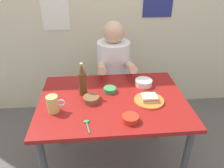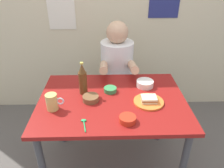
{
  "view_description": "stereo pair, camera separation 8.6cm",
  "coord_description": "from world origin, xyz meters",
  "px_view_note": "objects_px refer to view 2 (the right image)",
  "views": [
    {
      "loc": [
        -0.12,
        -1.36,
        1.65
      ],
      "look_at": [
        0.0,
        0.05,
        0.84
      ],
      "focal_mm": 34.9,
      "sensor_mm": 36.0,
      "label": 1
    },
    {
      "loc": [
        -0.04,
        -1.37,
        1.65
      ],
      "look_at": [
        0.0,
        0.05,
        0.84
      ],
      "focal_mm": 34.9,
      "sensor_mm": 36.0,
      "label": 2
    }
  ],
  "objects_px": {
    "sandwich": "(149,99)",
    "beer_bottle": "(83,80)",
    "person_seated": "(117,62)",
    "stool": "(117,97)",
    "dining_table": "(112,109)",
    "condiment_bowl_brown": "(91,98)",
    "beer_mug": "(52,102)",
    "plate_orange": "(149,102)"
  },
  "relations": [
    {
      "from": "condiment_bowl_brown",
      "to": "stool",
      "type": "bearing_deg",
      "value": 70.93
    },
    {
      "from": "beer_bottle",
      "to": "plate_orange",
      "type": "bearing_deg",
      "value": -16.73
    },
    {
      "from": "dining_table",
      "to": "plate_orange",
      "type": "height_order",
      "value": "plate_orange"
    },
    {
      "from": "dining_table",
      "to": "stool",
      "type": "xyz_separation_m",
      "value": [
        0.07,
        0.63,
        -0.3
      ]
    },
    {
      "from": "stool",
      "to": "sandwich",
      "type": "height_order",
      "value": "sandwich"
    },
    {
      "from": "stool",
      "to": "beer_mug",
      "type": "distance_m",
      "value": 1.0
    },
    {
      "from": "person_seated",
      "to": "beer_mug",
      "type": "bearing_deg",
      "value": -123.2
    },
    {
      "from": "stool",
      "to": "sandwich",
      "type": "relative_size",
      "value": 4.09
    },
    {
      "from": "beer_bottle",
      "to": "condiment_bowl_brown",
      "type": "relative_size",
      "value": 2.18
    },
    {
      "from": "plate_orange",
      "to": "sandwich",
      "type": "distance_m",
      "value": 0.02
    },
    {
      "from": "sandwich",
      "to": "person_seated",
      "type": "bearing_deg",
      "value": 106.48
    },
    {
      "from": "sandwich",
      "to": "condiment_bowl_brown",
      "type": "xyz_separation_m",
      "value": [
        -0.43,
        0.04,
        -0.01
      ]
    },
    {
      "from": "person_seated",
      "to": "beer_bottle",
      "type": "relative_size",
      "value": 2.75
    },
    {
      "from": "dining_table",
      "to": "condiment_bowl_brown",
      "type": "relative_size",
      "value": 9.17
    },
    {
      "from": "stool",
      "to": "beer_bottle",
      "type": "distance_m",
      "value": 0.8
    },
    {
      "from": "dining_table",
      "to": "beer_mug",
      "type": "distance_m",
      "value": 0.46
    },
    {
      "from": "beer_mug",
      "to": "dining_table",
      "type": "bearing_deg",
      "value": 15.91
    },
    {
      "from": "sandwich",
      "to": "beer_mug",
      "type": "bearing_deg",
      "value": -174.8
    },
    {
      "from": "person_seated",
      "to": "sandwich",
      "type": "height_order",
      "value": "person_seated"
    },
    {
      "from": "dining_table",
      "to": "person_seated",
      "type": "bearing_deg",
      "value": 83.94
    },
    {
      "from": "sandwich",
      "to": "beer_bottle",
      "type": "relative_size",
      "value": 0.42
    },
    {
      "from": "stool",
      "to": "condiment_bowl_brown",
      "type": "distance_m",
      "value": 0.8
    },
    {
      "from": "condiment_bowl_brown",
      "to": "beer_mug",
      "type": "bearing_deg",
      "value": -159.26
    },
    {
      "from": "sandwich",
      "to": "beer_mug",
      "type": "relative_size",
      "value": 0.87
    },
    {
      "from": "sandwich",
      "to": "beer_bottle",
      "type": "xyz_separation_m",
      "value": [
        -0.49,
        0.15,
        0.09
      ]
    },
    {
      "from": "dining_table",
      "to": "beer_bottle",
      "type": "bearing_deg",
      "value": 157.96
    },
    {
      "from": "sandwich",
      "to": "beer_bottle",
      "type": "distance_m",
      "value": 0.52
    },
    {
      "from": "sandwich",
      "to": "beer_mug",
      "type": "distance_m",
      "value": 0.69
    },
    {
      "from": "beer_bottle",
      "to": "sandwich",
      "type": "bearing_deg",
      "value": -16.73
    },
    {
      "from": "stool",
      "to": "dining_table",
      "type": "bearing_deg",
      "value": -95.95
    },
    {
      "from": "stool",
      "to": "person_seated",
      "type": "xyz_separation_m",
      "value": [
        0.0,
        -0.01,
        0.42
      ]
    },
    {
      "from": "stool",
      "to": "person_seated",
      "type": "height_order",
      "value": "person_seated"
    },
    {
      "from": "stool",
      "to": "sandwich",
      "type": "distance_m",
      "value": 0.83
    },
    {
      "from": "condiment_bowl_brown",
      "to": "plate_orange",
      "type": "bearing_deg",
      "value": -4.76
    },
    {
      "from": "person_seated",
      "to": "beer_mug",
      "type": "xyz_separation_m",
      "value": [
        -0.48,
        -0.74,
        0.03
      ]
    },
    {
      "from": "plate_orange",
      "to": "beer_bottle",
      "type": "height_order",
      "value": "beer_bottle"
    },
    {
      "from": "dining_table",
      "to": "stool",
      "type": "relative_size",
      "value": 2.44
    },
    {
      "from": "beer_mug",
      "to": "beer_bottle",
      "type": "bearing_deg",
      "value": 46.82
    },
    {
      "from": "person_seated",
      "to": "plate_orange",
      "type": "height_order",
      "value": "person_seated"
    },
    {
      "from": "dining_table",
      "to": "condiment_bowl_brown",
      "type": "height_order",
      "value": "condiment_bowl_brown"
    },
    {
      "from": "beer_mug",
      "to": "beer_bottle",
      "type": "xyz_separation_m",
      "value": [
        0.2,
        0.21,
        0.06
      ]
    },
    {
      "from": "sandwich",
      "to": "beer_bottle",
      "type": "height_order",
      "value": "beer_bottle"
    }
  ]
}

